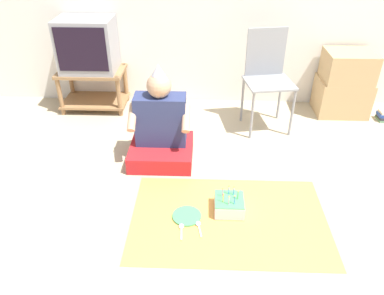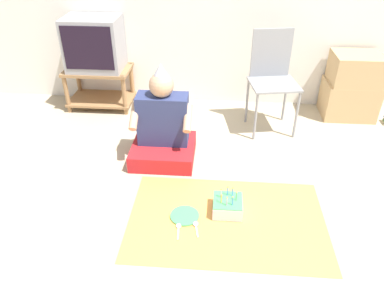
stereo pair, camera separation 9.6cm
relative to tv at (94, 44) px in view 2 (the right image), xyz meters
name	(u,v)px [view 2 (the right image)]	position (x,y,z in m)	size (l,w,h in m)	color
ground_plane	(254,246)	(1.53, -1.90, -0.68)	(16.00, 16.00, 0.00)	tan
tv_stand	(100,84)	(0.00, 0.00, -0.43)	(0.67, 0.42, 0.42)	#997047
tv	(94,44)	(0.00, 0.00, 0.00)	(0.54, 0.41, 0.52)	#99999E
folding_chair	(272,74)	(1.74, -0.30, -0.14)	(0.48, 0.45, 0.92)	gray
cardboard_box_stack	(352,87)	(2.58, -0.02, -0.36)	(0.51, 0.39, 0.65)	tan
person_seated	(163,130)	(0.81, -0.94, -0.42)	(0.52, 0.49, 0.83)	red
party_cloth	(227,219)	(1.35, -1.68, -0.68)	(1.35, 0.88, 0.01)	#EFA84C
birthday_cake	(228,206)	(1.36, -1.60, -0.62)	(0.20, 0.20, 0.18)	silver
paper_plate	(185,216)	(1.06, -1.67, -0.67)	(0.20, 0.20, 0.01)	#4CB266
plastic_spoon_near	(196,225)	(1.14, -1.76, -0.67)	(0.05, 0.14, 0.01)	white
plastic_spoon_far	(179,227)	(1.03, -1.79, -0.67)	(0.04, 0.15, 0.01)	white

